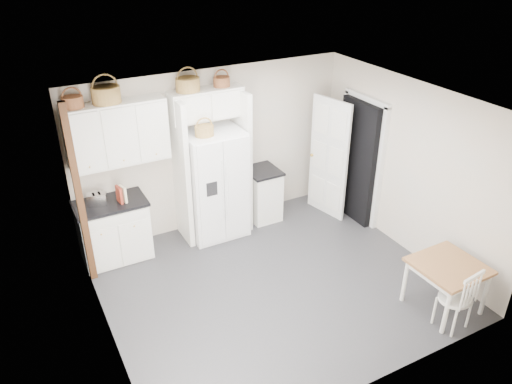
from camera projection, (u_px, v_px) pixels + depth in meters
floor at (274, 284)px, 7.01m from camera, size 4.50×4.50×0.00m
ceiling at (278, 106)px, 5.80m from camera, size 4.50×4.50×0.00m
wall_back at (213, 149)px, 7.96m from camera, size 4.50×0.00×4.50m
wall_left at (98, 250)px, 5.47m from camera, size 0.00×4.00×4.00m
wall_right at (408, 168)px, 7.34m from camera, size 0.00×4.00×4.00m
refrigerator at (215, 184)px, 7.82m from camera, size 0.90×0.73×1.75m
base_cab_left at (114, 231)px, 7.39m from camera, size 0.98×0.62×0.90m
base_cab_right at (262, 195)px, 8.45m from camera, size 0.49×0.59×0.86m
dining_table at (445, 286)px, 6.43m from camera, size 0.83×0.83×0.68m
windsor_chair at (455, 298)px, 6.09m from camera, size 0.46×0.43×0.86m
counter_left at (110, 203)px, 7.17m from camera, size 1.02×0.66×0.04m
counter_right at (262, 171)px, 8.23m from camera, size 0.53×0.63×0.04m
toaster at (97, 199)px, 7.04m from camera, size 0.30×0.23×0.18m
cookbook_red at (119, 195)px, 7.10m from camera, size 0.06×0.17×0.25m
cookbook_cream at (123, 194)px, 7.12m from camera, size 0.07×0.16×0.24m
basket_upper_a at (73, 102)px, 6.47m from camera, size 0.27×0.27×0.15m
basket_upper_b at (106, 95)px, 6.63m from camera, size 0.38×0.38×0.23m
basket_bridge_a at (188, 85)px, 7.12m from camera, size 0.35×0.35×0.20m
basket_bridge_b at (222, 82)px, 7.35m from camera, size 0.25×0.25×0.14m
basket_fridge_a at (204, 131)px, 7.23m from camera, size 0.28×0.28×0.15m
upper_cabinet at (117, 134)px, 6.93m from camera, size 1.40×0.34×0.90m
bridge_cabinet at (206, 104)px, 7.38m from camera, size 1.12×0.34×0.45m
fridge_panel_left at (181, 173)px, 7.53m from camera, size 0.08×0.60×2.30m
fridge_panel_right at (242, 160)px, 7.95m from camera, size 0.08×0.60×2.30m
trim_post at (79, 197)px, 6.54m from camera, size 0.09×0.09×2.60m
doorway_void at (358, 162)px, 8.21m from camera, size 0.18×0.85×2.05m
door_slab at (329, 158)px, 8.32m from camera, size 0.21×0.79×2.05m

